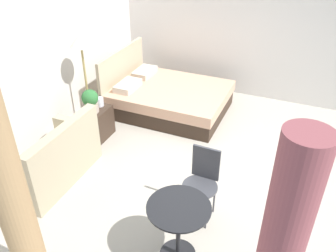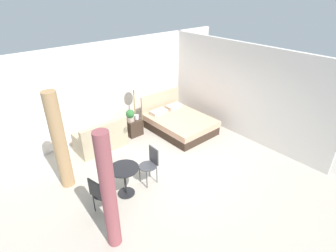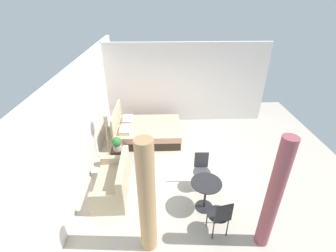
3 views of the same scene
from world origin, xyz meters
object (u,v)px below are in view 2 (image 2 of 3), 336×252
at_px(nightstand, 134,127).
at_px(floor_lamp, 133,88).
at_px(couch, 102,139).
at_px(cafe_chair_near_window, 151,162).
at_px(cafe_chair_near_couch, 99,192).
at_px(potted_plant, 130,115).
at_px(vase, 137,117).
at_px(balcony_table, 125,176).
at_px(bed, 179,123).

bearing_deg(nightstand, floor_lamp, 49.46).
relative_size(couch, floor_lamp, 0.87).
distance_m(cafe_chair_near_window, cafe_chair_near_couch, 1.45).
distance_m(couch, floor_lamp, 1.89).
xyz_separation_m(potted_plant, vase, (0.22, -0.01, -0.13)).
bearing_deg(cafe_chair_near_couch, vase, 42.26).
xyz_separation_m(floor_lamp, cafe_chair_near_couch, (-2.71, -2.66, -0.85)).
bearing_deg(cafe_chair_near_window, nightstand, 65.81).
distance_m(couch, potted_plant, 1.16).
bearing_deg(potted_plant, cafe_chair_near_window, -111.90).
height_order(vase, cafe_chair_near_couch, cafe_chair_near_couch).
bearing_deg(couch, potted_plant, 3.02).
bearing_deg(balcony_table, bed, 25.57).
bearing_deg(nightstand, balcony_table, -128.45).
bearing_deg(cafe_chair_near_couch, balcony_table, 12.83).
height_order(couch, nightstand, couch).
bearing_deg(floor_lamp, couch, -164.63).
distance_m(bed, potted_plant, 1.64).
distance_m(floor_lamp, cafe_chair_near_couch, 3.89).
bearing_deg(vase, potted_plant, 177.72).
bearing_deg(nightstand, bed, -28.29).
relative_size(bed, balcony_table, 2.84).
height_order(nightstand, cafe_chair_near_couch, cafe_chair_near_couch).
xyz_separation_m(nightstand, cafe_chair_near_window, (-0.97, -2.16, 0.30)).
relative_size(nightstand, balcony_table, 0.72).
xyz_separation_m(couch, cafe_chair_near_couch, (-1.24, -2.25, 0.26)).
height_order(couch, balcony_table, couch).
bearing_deg(bed, couch, 165.29).
bearing_deg(balcony_table, cafe_chair_near_couch, -167.17).
bearing_deg(potted_plant, nightstand, -2.82).
relative_size(vase, floor_lamp, 0.08).
bearing_deg(balcony_table, couch, 75.87).
relative_size(couch, nightstand, 2.73).
bearing_deg(bed, cafe_chair_near_couch, -156.70).
bearing_deg(nightstand, couch, -177.48).
bearing_deg(vase, nightstand, 178.17).
distance_m(nightstand, potted_plant, 0.47).
relative_size(vase, cafe_chair_near_window, 0.15).
xyz_separation_m(couch, balcony_table, (-0.53, -2.09, 0.21)).
distance_m(balcony_table, cafe_chair_near_window, 0.73).
distance_m(bed, cafe_chair_near_couch, 4.06).
bearing_deg(balcony_table, nightstand, 51.55).
bearing_deg(cafe_chair_near_window, vase, 63.18).
relative_size(floor_lamp, balcony_table, 2.25).
xyz_separation_m(couch, vase, (1.29, 0.05, 0.29)).
bearing_deg(balcony_table, potted_plant, 53.30).
relative_size(couch, cafe_chair_near_couch, 1.57).
height_order(couch, cafe_chair_near_couch, cafe_chair_near_couch).
height_order(bed, cafe_chair_near_window, bed).
height_order(vase, floor_lamp, floor_lamp).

